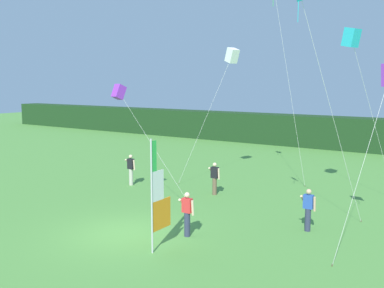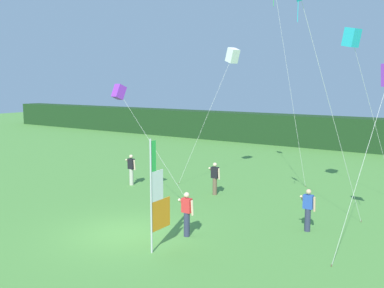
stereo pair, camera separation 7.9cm
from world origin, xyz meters
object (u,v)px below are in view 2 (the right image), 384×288
at_px(person_near_banner, 215,178).
at_px(kite_green_diamond_4, 277,2).
at_px(kite_purple_box_0, 119,93).
at_px(kite_white_box_1, 232,56).
at_px(banner_flag, 157,197).
at_px(person_far_right, 131,169).
at_px(person_far_left, 308,209).
at_px(kite_cyan_box_2, 352,38).
at_px(kite_cyan_diamond_5, 304,11).
at_px(person_mid_field, 187,213).

xyz_separation_m(person_near_banner, kite_green_diamond_4, (1.51, 3.51, 8.76)).
height_order(person_near_banner, kite_purple_box_0, kite_purple_box_0).
relative_size(kite_white_box_1, kite_green_diamond_4, 0.69).
distance_m(banner_flag, person_far_right, 9.60).
distance_m(person_far_left, kite_cyan_box_2, 7.75).
distance_m(kite_purple_box_0, kite_white_box_1, 8.03).
bearing_deg(person_near_banner, kite_cyan_diamond_5, -29.96).
xyz_separation_m(person_near_banner, kite_purple_box_0, (-2.30, -4.22, 4.24)).
height_order(kite_white_box_1, kite_green_diamond_4, kite_green_diamond_4).
bearing_deg(person_far_left, person_far_right, 169.56).
distance_m(person_far_right, kite_purple_box_0, 6.00).
relative_size(kite_purple_box_0, kite_green_diamond_4, 0.50).
xyz_separation_m(person_far_right, kite_white_box_1, (3.80, 4.23, 6.08)).
distance_m(person_near_banner, person_far_right, 4.87).
relative_size(person_far_right, kite_purple_box_0, 0.31).
relative_size(person_far_left, kite_green_diamond_4, 0.15).
relative_size(banner_flag, person_near_banner, 2.34).
relative_size(person_far_right, kite_green_diamond_4, 0.15).
height_order(banner_flag, kite_green_diamond_4, kite_green_diamond_4).
height_order(person_near_banner, person_far_right, person_far_right).
xyz_separation_m(banner_flag, kite_white_box_1, (-3.16, 10.78, 5.16)).
distance_m(person_mid_field, person_far_right, 8.57).
xyz_separation_m(person_near_banner, kite_cyan_box_2, (5.88, 1.46, 6.55)).
distance_m(banner_flag, person_far_left, 5.88).
bearing_deg(kite_cyan_diamond_5, person_far_right, 166.97).
bearing_deg(person_far_left, banner_flag, -127.20).
distance_m(kite_cyan_box_2, kite_green_diamond_4, 5.30).
bearing_deg(kite_white_box_1, person_near_banner, -73.84).
bearing_deg(kite_purple_box_0, person_mid_field, -17.64).
bearing_deg(kite_cyan_box_2, kite_green_diamond_4, 154.87).
bearing_deg(person_far_right, person_far_left, -10.44).
bearing_deg(person_near_banner, kite_green_diamond_4, 66.70).
bearing_deg(kite_green_diamond_4, person_mid_field, -85.63).
distance_m(kite_purple_box_0, kite_cyan_diamond_5, 8.30).
bearing_deg(person_near_banner, person_far_right, -171.16).
distance_m(person_near_banner, kite_green_diamond_4, 9.55).
bearing_deg(kite_green_diamond_4, person_far_right, -146.07).
bearing_deg(kite_white_box_1, kite_purple_box_0, -99.54).
relative_size(kite_purple_box_0, kite_cyan_diamond_5, 0.61).
relative_size(person_far_right, kite_white_box_1, 0.22).
xyz_separation_m(kite_cyan_box_2, kite_green_diamond_4, (-4.37, 2.05, 2.20)).
xyz_separation_m(person_far_right, kite_green_diamond_4, (6.32, 4.25, 8.72)).
height_order(person_far_right, kite_purple_box_0, kite_purple_box_0).
xyz_separation_m(person_far_left, person_far_right, (-10.47, 1.93, 0.03)).
distance_m(kite_cyan_box_2, kite_cyan_diamond_5, 4.63).
bearing_deg(person_near_banner, kite_white_box_1, 106.16).
relative_size(banner_flag, kite_cyan_box_2, 0.48).
bearing_deg(person_mid_field, kite_white_box_1, 109.41).
height_order(person_far_left, kite_cyan_diamond_5, kite_cyan_diamond_5).
distance_m(kite_purple_box_0, kite_cyan_box_2, 10.22).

